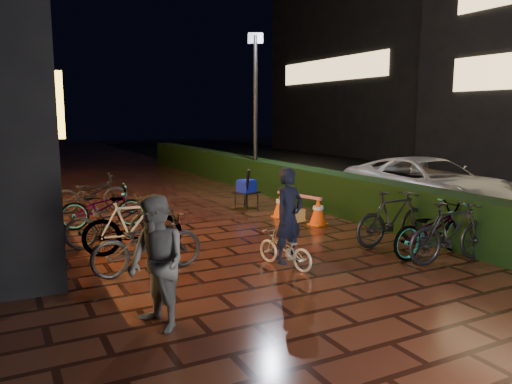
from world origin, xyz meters
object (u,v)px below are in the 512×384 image
van (428,184)px  traffic_barrier (299,207)px  bystander_person (156,263)px  cart_assembly (247,188)px  cyclist (287,231)px

van → traffic_barrier: bearing=172.0°
bystander_person → van: bearing=99.2°
bystander_person → cart_assembly: (4.21, 6.18, -0.23)m
bystander_person → van: (8.27, 3.80, -0.11)m
cyclist → bystander_person: bearing=-152.7°
bystander_person → cyclist: size_ratio=0.96×
van → traffic_barrier: van is taller
cyclist → traffic_barrier: (2.10, 2.97, -0.30)m
bystander_person → cyclist: bearing=101.8°
bystander_person → traffic_barrier: 6.32m
cyclist → traffic_barrier: cyclist is taller
cart_assembly → traffic_barrier: bearing=-77.6°
bystander_person → traffic_barrier: bystander_person is taller
cyclist → cart_assembly: bearing=70.9°
cyclist → cart_assembly: cyclist is taller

